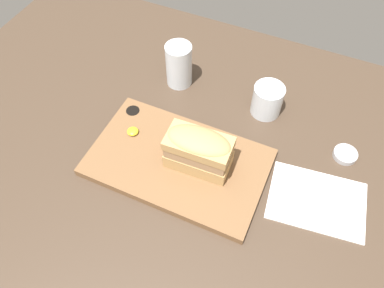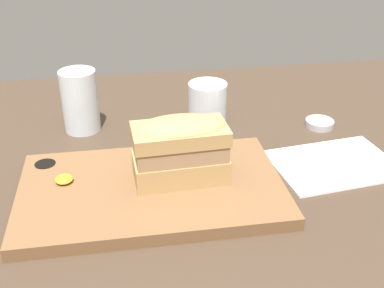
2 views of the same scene
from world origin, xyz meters
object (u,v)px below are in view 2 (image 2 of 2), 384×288
at_px(water_glass, 80,105).
at_px(napkin, 334,164).
at_px(serving_board, 151,189).
at_px(condiment_dish, 319,123).
at_px(sandwich, 180,146).
at_px(wine_glass, 207,104).

bearing_deg(water_glass, napkin, -25.81).
relative_size(serving_board, condiment_dish, 7.25).
distance_m(sandwich, napkin, 0.28).
xyz_separation_m(sandwich, wine_glass, (0.09, 0.23, -0.04)).
xyz_separation_m(water_glass, condiment_dish, (0.46, -0.06, -0.04)).
height_order(wine_glass, condiment_dish, wine_glass).
relative_size(water_glass, napkin, 0.54).
bearing_deg(napkin, serving_board, -173.03).
height_order(serving_board, wine_glass, wine_glass).
bearing_deg(serving_board, wine_glass, 60.84).
bearing_deg(serving_board, napkin, 6.97).
bearing_deg(condiment_dish, napkin, -102.56).
xyz_separation_m(napkin, condiment_dish, (0.03, 0.14, 0.00)).
height_order(serving_board, water_glass, water_glass).
distance_m(serving_board, condiment_dish, 0.39).
distance_m(wine_glass, condiment_dish, 0.22).
bearing_deg(sandwich, wine_glass, 69.34).
bearing_deg(wine_glass, napkin, -47.86).
distance_m(water_glass, napkin, 0.47).
distance_m(napkin, condiment_dish, 0.15).
xyz_separation_m(water_glass, napkin, (0.42, -0.20, -0.05)).
relative_size(sandwich, wine_glass, 1.78).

